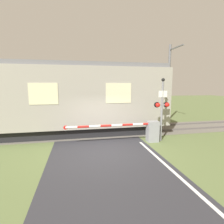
# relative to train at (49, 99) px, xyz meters

# --- Properties ---
(ground_plane) EXTENTS (80.00, 80.00, 0.00)m
(ground_plane) POSITION_rel_train_xyz_m (2.79, -3.61, -2.19)
(ground_plane) COLOR #5B6B3D
(track_bed) EXTENTS (36.00, 3.20, 0.13)m
(track_bed) POSITION_rel_train_xyz_m (2.79, 0.00, -2.17)
(track_bed) COLOR #666056
(track_bed) RESTS_ON ground_plane
(train) EXTENTS (14.37, 3.20, 4.29)m
(train) POSITION_rel_train_xyz_m (0.00, 0.00, 0.00)
(train) COLOR black
(train) RESTS_ON ground_plane
(crossing_barrier) EXTENTS (4.92, 0.44, 1.12)m
(crossing_barrier) POSITION_rel_train_xyz_m (5.25, -2.56, -1.56)
(crossing_barrier) COLOR gray
(crossing_barrier) RESTS_ON ground_plane
(signal_post) EXTENTS (0.84, 0.26, 3.39)m
(signal_post) POSITION_rel_train_xyz_m (6.13, -2.51, -0.26)
(signal_post) COLOR gray
(signal_post) RESTS_ON ground_plane
(catenary_pole) EXTENTS (0.20, 1.90, 6.24)m
(catenary_pole) POSITION_rel_train_xyz_m (9.08, 2.19, 1.07)
(catenary_pole) COLOR slate
(catenary_pole) RESTS_ON ground_plane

